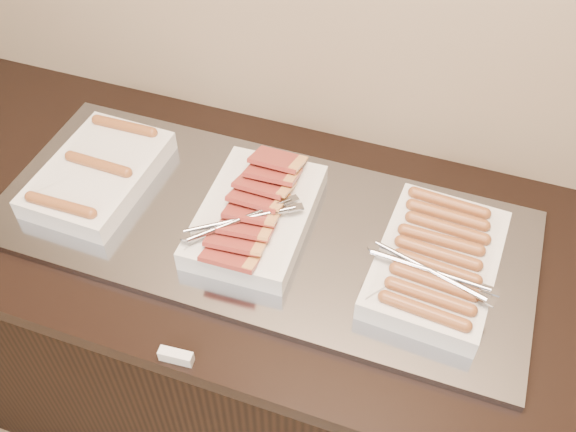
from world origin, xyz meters
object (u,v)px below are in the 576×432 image
object	(u,v)px
dish_left	(99,173)
dish_right	(436,262)
counter	(258,334)
warming_tray	(260,227)
dish_center	(255,214)

from	to	relation	value
dish_left	dish_right	bearing A→B (deg)	1.22
dish_right	dish_left	bearing A→B (deg)	-177.14
counter	dish_right	size ratio (longest dim) A/B	5.60
counter	warming_tray	world-z (taller)	warming_tray
warming_tray	dish_right	xyz separation A→B (m)	(0.39, -0.00, 0.04)
dish_center	dish_right	size ratio (longest dim) A/B	1.00
dish_left	dish_center	world-z (taller)	dish_center
dish_left	warming_tray	bearing A→B (deg)	1.51
dish_right	dish_center	bearing A→B (deg)	-176.82
dish_center	dish_right	xyz separation A→B (m)	(0.40, 0.00, -0.00)
dish_right	warming_tray	bearing A→B (deg)	-177.43
counter	warming_tray	size ratio (longest dim) A/B	1.72
dish_left	dish_center	distance (m)	0.39
dish_left	dish_center	size ratio (longest dim) A/B	0.94
dish_center	dish_right	distance (m)	0.40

